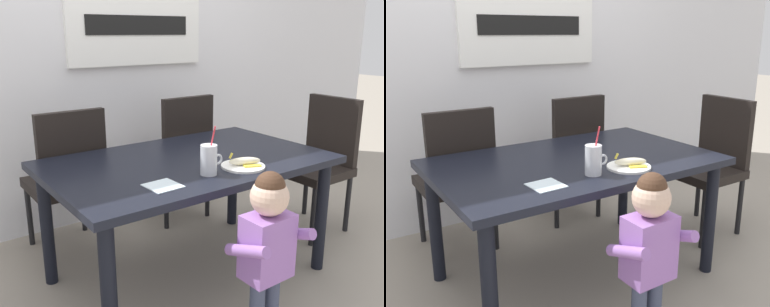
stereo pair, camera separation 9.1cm
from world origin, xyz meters
TOP-DOWN VIEW (x-y plane):
  - ground_plane at (0.00, 0.00)m, footprint 24.00×24.00m
  - back_wall at (0.00, 1.15)m, footprint 6.40×0.17m
  - dining_table at (0.00, 0.00)m, footprint 1.54×0.96m
  - dining_chair_left at (-0.46, 0.67)m, footprint 0.44×0.44m
  - dining_chair_right at (0.43, 0.72)m, footprint 0.44×0.44m
  - dining_chair_far at (1.17, 0.00)m, footprint 0.44×0.44m
  - toddler_standing at (-0.05, -0.67)m, footprint 0.33×0.24m
  - milk_cup at (-0.07, -0.28)m, footprint 0.13×0.08m
  - snack_plate at (0.14, -0.29)m, footprint 0.23×0.23m
  - peeled_banana at (0.15, -0.30)m, footprint 0.17×0.14m
  - paper_napkin at (-0.35, -0.29)m, footprint 0.16×0.16m

SIDE VIEW (x-z plane):
  - ground_plane at x=0.00m, z-range 0.00..0.00m
  - toddler_standing at x=-0.05m, z-range 0.11..0.95m
  - dining_chair_left at x=-0.46m, z-range 0.06..1.02m
  - dining_chair_right at x=0.43m, z-range 0.06..1.02m
  - dining_chair_far at x=1.17m, z-range 0.06..1.02m
  - dining_table at x=0.00m, z-range 0.28..1.00m
  - paper_napkin at x=-0.35m, z-range 0.72..0.73m
  - snack_plate at x=0.14m, z-range 0.72..0.74m
  - peeled_banana at x=0.15m, z-range 0.72..0.79m
  - milk_cup at x=-0.07m, z-range 0.67..0.92m
  - back_wall at x=0.00m, z-range 0.00..2.90m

